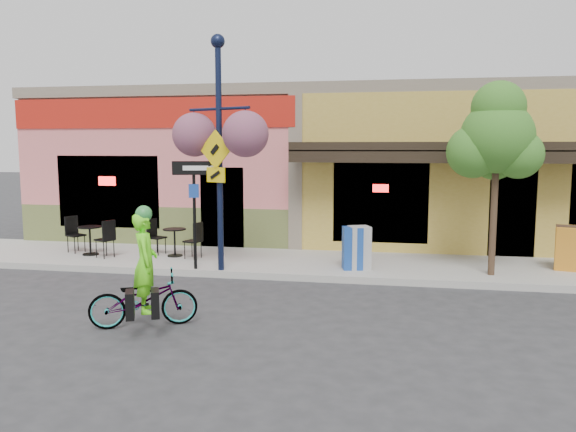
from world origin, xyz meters
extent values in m
plane|color=#2D2D30|center=(0.00, 0.00, 0.00)|extent=(90.00, 90.00, 0.00)
cube|color=#9E9B93|center=(0.00, 2.00, 0.07)|extent=(24.00, 3.00, 0.15)
cube|color=#A8A59E|center=(0.00, 0.55, 0.07)|extent=(24.00, 0.12, 0.15)
imported|color=maroon|center=(-2.37, -2.90, 0.44)|extent=(1.79, 1.23, 0.89)
imported|color=#68FD1A|center=(-2.32, -2.90, 0.79)|extent=(0.58, 0.68, 1.58)
camera|label=1|loc=(1.46, -11.02, 2.86)|focal=35.00mm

